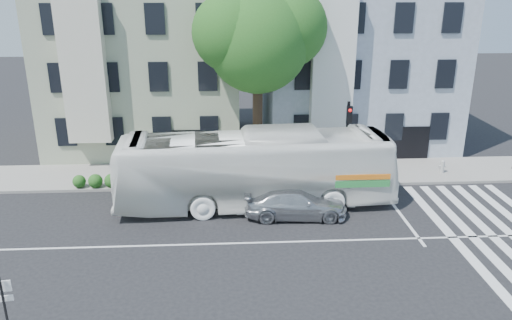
{
  "coord_description": "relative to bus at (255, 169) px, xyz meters",
  "views": [
    {
      "loc": [
        -1.63,
        -18.81,
        10.38
      ],
      "look_at": [
        -0.36,
        3.81,
        2.4
      ],
      "focal_mm": 35.0,
      "sensor_mm": 36.0,
      "label": 1
    }
  ],
  "objects": [
    {
      "name": "building_left",
      "position": [
        -6.62,
        11.06,
        3.62
      ],
      "size": [
        12.0,
        10.0,
        11.0
      ],
      "primitive_type": "cube",
      "color": "#9CA389",
      "rests_on": "ground"
    },
    {
      "name": "sidewalk_far",
      "position": [
        0.38,
        4.06,
        -1.81
      ],
      "size": [
        80.0,
        4.0,
        0.15
      ],
      "primitive_type": "cube",
      "color": "gray",
      "rests_on": "ground"
    },
    {
      "name": "near_sign_pole",
      "position": [
        -7.73,
        -10.31,
        -0.14
      ],
      "size": [
        0.45,
        0.19,
        2.52
      ],
      "rotation": [
        0.0,
        0.0,
        0.16
      ],
      "color": "black",
      "rests_on": "sidewalk_near"
    },
    {
      "name": "ground",
      "position": [
        0.38,
        -3.94,
        -1.88
      ],
      "size": [
        120.0,
        120.0,
        0.0
      ],
      "primitive_type": "plane",
      "color": "black",
      "rests_on": "ground"
    },
    {
      "name": "sedan",
      "position": [
        1.81,
        -1.44,
        -1.18
      ],
      "size": [
        2.18,
        4.91,
        1.4
      ],
      "primitive_type": "imported",
      "rotation": [
        0.0,
        0.0,
        1.53
      ],
      "color": "silver",
      "rests_on": "ground"
    },
    {
      "name": "bus",
      "position": [
        0.0,
        0.0,
        0.0
      ],
      "size": [
        3.93,
        13.69,
        3.77
      ],
      "primitive_type": "imported",
      "rotation": [
        0.0,
        0.0,
        1.63
      ],
      "color": "white",
      "rests_on": "ground"
    },
    {
      "name": "building_right",
      "position": [
        7.38,
        11.06,
        3.62
      ],
      "size": [
        12.0,
        10.0,
        11.0
      ],
      "primitive_type": "cube",
      "color": "#8F9BAA",
      "rests_on": "ground"
    },
    {
      "name": "fire_hydrant",
      "position": [
        10.96,
        3.48,
        -1.35
      ],
      "size": [
        0.41,
        0.25,
        0.76
      ],
      "rotation": [
        0.0,
        0.0,
        -0.0
      ],
      "color": "#AFAFAB",
      "rests_on": "sidewalk_far"
    },
    {
      "name": "street_tree",
      "position": [
        0.44,
        4.8,
        5.95
      ],
      "size": [
        7.3,
        5.9,
        11.1
      ],
      "color": "#2D2116",
      "rests_on": "ground"
    },
    {
      "name": "hedge",
      "position": [
        -5.01,
        2.36,
        -1.38
      ],
      "size": [
        8.54,
        1.85,
        0.7
      ],
      "primitive_type": null,
      "rotation": [
        0.0,
        0.0,
        -0.12
      ],
      "color": "#245F1E",
      "rests_on": "sidewalk_far"
    },
    {
      "name": "traffic_signal",
      "position": [
        5.07,
        2.5,
        1.08
      ],
      "size": [
        0.48,
        0.54,
        4.59
      ],
      "rotation": [
        0.0,
        0.0,
        -0.15
      ],
      "color": "black",
      "rests_on": "ground"
    }
  ]
}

